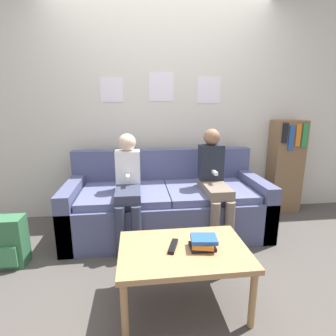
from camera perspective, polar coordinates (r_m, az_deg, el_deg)
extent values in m
plane|color=#4C4742|center=(2.50, 1.24, -18.85)|extent=(10.00, 10.00, 0.00)
cube|color=beige|center=(3.20, -1.50, 12.90)|extent=(8.00, 0.06, 2.60)
cube|color=silver|center=(3.17, -12.16, 16.33)|extent=(0.26, 0.00, 0.27)
cube|color=silver|center=(3.17, -1.47, 17.23)|extent=(0.29, 0.00, 0.32)
cube|color=silver|center=(3.27, 8.88, 16.43)|extent=(0.28, 0.00, 0.30)
cube|color=#4C5175|center=(2.86, -0.25, -9.68)|extent=(2.06, 0.89, 0.42)
cube|color=#4C5175|center=(3.08, -1.07, 0.26)|extent=(2.06, 0.14, 0.42)
cube|color=#4C5175|center=(2.89, -19.74, -8.58)|extent=(0.14, 0.89, 0.58)
cube|color=#4C5175|center=(3.09, 17.89, -7.00)|extent=(0.14, 0.89, 0.58)
cube|color=slate|center=(2.73, -9.43, -5.58)|extent=(0.87, 0.73, 0.07)
cube|color=slate|center=(2.82, 8.77, -4.88)|extent=(0.87, 0.73, 0.07)
cube|color=#AD7F51|center=(1.82, 3.40, -17.57)|extent=(0.85, 0.57, 0.04)
cylinder|color=#AD7F51|center=(1.72, -9.44, -28.43)|extent=(0.04, 0.04, 0.38)
cylinder|color=#AD7F51|center=(1.85, 17.95, -25.60)|extent=(0.04, 0.04, 0.38)
cylinder|color=#AD7F51|center=(2.12, -8.89, -19.46)|extent=(0.04, 0.04, 0.38)
cylinder|color=#AD7F51|center=(2.22, 12.42, -17.93)|extent=(0.04, 0.04, 0.38)
cylinder|color=#33384C|center=(2.41, -10.29, -13.72)|extent=(0.09, 0.09, 0.49)
cylinder|color=#33384C|center=(2.40, -6.86, -13.65)|extent=(0.09, 0.09, 0.49)
cube|color=#33384C|center=(2.55, -8.65, -5.02)|extent=(0.23, 0.54, 0.09)
cube|color=white|center=(2.65, -8.72, 0.32)|extent=(0.24, 0.16, 0.32)
sphere|color=beige|center=(2.61, -8.91, 5.53)|extent=(0.17, 0.17, 0.17)
cube|color=white|center=(2.52, -8.76, -1.88)|extent=(0.03, 0.12, 0.03)
cylinder|color=#756656|center=(2.50, 10.12, -12.63)|extent=(0.09, 0.09, 0.49)
cylinder|color=#756656|center=(2.54, 13.21, -12.32)|extent=(0.09, 0.09, 0.49)
cube|color=#756656|center=(2.66, 10.08, -4.29)|extent=(0.23, 0.54, 0.09)
cube|color=#1E232D|center=(2.75, 9.30, 1.25)|extent=(0.24, 0.16, 0.36)
sphere|color=#8C6647|center=(2.71, 9.52, 6.68)|extent=(0.17, 0.17, 0.17)
cube|color=white|center=(2.63, 10.14, -1.00)|extent=(0.03, 0.12, 0.03)
cube|color=black|center=(1.81, 1.12, -16.67)|extent=(0.09, 0.17, 0.02)
cube|color=black|center=(1.82, 7.47, -16.58)|extent=(0.16, 0.12, 0.02)
cube|color=orange|center=(1.79, 7.59, -16.01)|extent=(0.16, 0.15, 0.03)
cube|color=#23519E|center=(1.79, 7.81, -15.06)|extent=(0.18, 0.15, 0.03)
cube|color=brown|center=(3.62, 24.12, 0.26)|extent=(0.38, 0.24, 1.16)
cube|color=black|center=(3.37, 24.13, 6.95)|extent=(0.06, 0.02, 0.23)
cube|color=#23519E|center=(3.42, 25.25, 5.94)|extent=(0.06, 0.02, 0.29)
cube|color=orange|center=(3.47, 26.49, 6.41)|extent=(0.06, 0.02, 0.26)
cube|color=#2D8442|center=(3.51, 27.63, 6.32)|extent=(0.06, 0.02, 0.29)
cube|color=#336B42|center=(2.66, -31.10, -13.51)|extent=(0.24, 0.18, 0.43)
cube|color=#3D804F|center=(2.62, -31.81, -16.21)|extent=(0.17, 0.03, 0.17)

